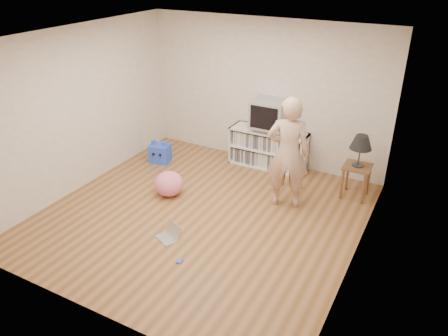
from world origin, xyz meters
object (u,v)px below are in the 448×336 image
at_px(crt_tv, 270,114).
at_px(side_table, 357,173).
at_px(plush_pink, 169,184).
at_px(laptop, 170,234).
at_px(table_lamp, 361,143).
at_px(media_unit, 268,148).
at_px(plush_blue, 160,153).
at_px(dvd_deck, 269,129).
at_px(person, 288,153).

distance_m(crt_tv, side_table, 1.82).
bearing_deg(plush_pink, laptop, -54.92).
relative_size(crt_tv, table_lamp, 1.17).
xyz_separation_m(media_unit, crt_tv, (-0.00, -0.02, 0.67)).
height_order(table_lamp, plush_blue, table_lamp).
xyz_separation_m(crt_tv, plush_blue, (-1.85, -0.78, -0.84)).
bearing_deg(dvd_deck, person, -55.46).
bearing_deg(plush_blue, laptop, -63.87).
bearing_deg(side_table, media_unit, 167.02).
height_order(table_lamp, plush_pink, table_lamp).
relative_size(media_unit, side_table, 2.55).
bearing_deg(plush_blue, person, -19.97).
xyz_separation_m(side_table, person, (-0.90, -0.75, 0.46)).
distance_m(media_unit, person, 1.47).
distance_m(dvd_deck, side_table, 1.74).
height_order(person, plush_blue, person).
xyz_separation_m(side_table, table_lamp, (0.00, 0.00, 0.53)).
height_order(dvd_deck, plush_blue, dvd_deck).
xyz_separation_m(plush_blue, plush_pink, (0.86, -0.95, 0.02)).
bearing_deg(plush_blue, side_table, -5.91).
bearing_deg(dvd_deck, table_lamp, -12.47).
distance_m(crt_tv, laptop, 2.90).
bearing_deg(table_lamp, side_table, 0.00).
bearing_deg(person, media_unit, -73.70).
height_order(side_table, laptop, side_table).
bearing_deg(plush_blue, plush_pink, -60.42).
bearing_deg(person, side_table, -157.94).
bearing_deg(person, table_lamp, -157.94).
height_order(media_unit, crt_tv, crt_tv).
relative_size(table_lamp, plush_pink, 1.10).
height_order(media_unit, laptop, media_unit).
bearing_deg(person, crt_tv, -73.25).
bearing_deg(plush_blue, crt_tv, 10.25).
xyz_separation_m(table_lamp, plush_pink, (-2.66, -1.37, -0.74)).
relative_size(laptop, plush_blue, 0.92).
xyz_separation_m(table_lamp, plush_blue, (-3.52, -0.41, -0.76)).
height_order(crt_tv, plush_blue, crt_tv).
bearing_deg(laptop, plush_blue, 153.58).
bearing_deg(side_table, dvd_deck, 167.53).
bearing_deg(side_table, crt_tv, 167.64).
bearing_deg(plush_blue, table_lamp, -5.91).
xyz_separation_m(crt_tv, side_table, (1.67, -0.37, -0.60)).
bearing_deg(crt_tv, plush_blue, -157.13).
xyz_separation_m(person, laptop, (-1.07, -1.60, -0.82)).
bearing_deg(crt_tv, side_table, -12.36).
xyz_separation_m(person, plush_pink, (-1.76, -0.61, -0.68)).
xyz_separation_m(person, plush_blue, (-2.62, 0.34, -0.70)).
bearing_deg(plush_blue, dvd_deck, 10.34).
distance_m(dvd_deck, crt_tv, 0.29).
distance_m(media_unit, table_lamp, 1.82).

